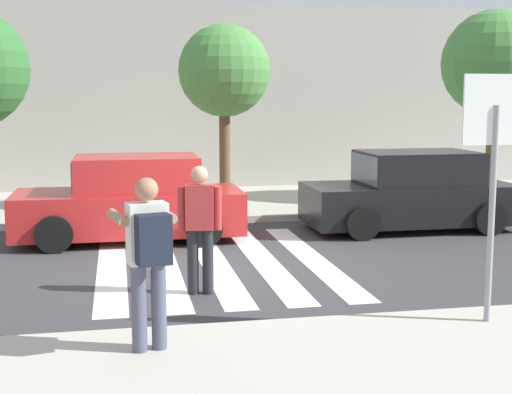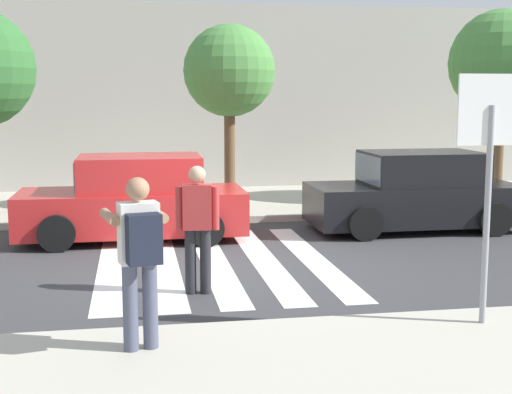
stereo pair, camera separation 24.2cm
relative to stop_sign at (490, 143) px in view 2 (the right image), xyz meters
name	(u,v)px [view 2 (the right image)]	position (x,y,z in m)	size (l,w,h in m)	color
ground_plane	(216,266)	(-2.55, 3.70, -2.13)	(120.00, 120.00, 0.00)	#38383A
sidewalk_far	(187,204)	(-2.55, 9.70, -2.06)	(60.00, 4.80, 0.14)	#B2AD9E
building_facade_far	(175,99)	(-2.55, 14.10, 0.40)	(56.00, 4.00, 5.07)	#ADA89E
crosswalk_stripe_0	(112,267)	(-4.15, 3.90, -2.13)	(0.44, 5.20, 0.01)	silver
crosswalk_stripe_1	(164,264)	(-3.35, 3.90, -2.13)	(0.44, 5.20, 0.01)	silver
crosswalk_stripe_2	(215,262)	(-2.55, 3.90, -2.13)	(0.44, 5.20, 0.01)	silver
crosswalk_stripe_3	(264,260)	(-1.75, 3.90, -2.13)	(0.44, 5.20, 0.01)	silver
crosswalk_stripe_4	(312,259)	(-0.95, 3.90, -2.13)	(0.44, 5.20, 0.01)	silver
stop_sign	(490,143)	(0.00, 0.00, 0.00)	(0.76, 0.08, 2.73)	gray
photographer_with_backpack	(140,249)	(-3.75, -0.23, -0.97)	(0.69, 0.92, 1.72)	#474C60
pedestrian_crossing	(198,222)	(-2.96, 2.20, -1.16)	(0.58, 0.29, 1.72)	#232328
parked_car_red	(134,200)	(-3.79, 6.00, -1.41)	(4.10, 1.92, 1.55)	red
parked_car_black	(416,194)	(1.67, 6.00, -1.41)	(4.10, 1.92, 1.55)	black
street_tree_center	(229,72)	(-1.69, 8.39, 1.00)	(2.00, 2.00, 4.02)	brown
street_tree_east	(503,64)	(4.69, 8.42, 1.22)	(2.48, 2.48, 4.48)	brown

